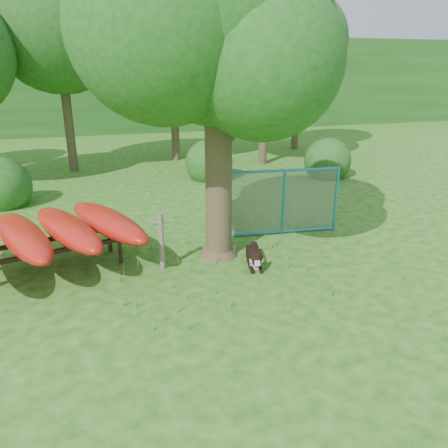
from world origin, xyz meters
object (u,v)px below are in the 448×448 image
object	(u,v)px
husky_dog	(255,257)
fence_section	(284,202)
oak_tree	(215,24)
kayak_rack	(46,233)

from	to	relation	value
husky_dog	fence_section	size ratio (longest dim) A/B	0.40
fence_section	oak_tree	bearing A→B (deg)	-152.09
oak_tree	kayak_rack	distance (m)	5.34
oak_tree	fence_section	size ratio (longest dim) A/B	2.50
kayak_rack	husky_dog	size ratio (longest dim) A/B	3.75
oak_tree	fence_section	distance (m)	4.51
kayak_rack	husky_dog	distance (m)	4.36
kayak_rack	fence_section	distance (m)	5.60
kayak_rack	fence_section	bearing A→B (deg)	-7.61
kayak_rack	fence_section	world-z (taller)	fence_section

